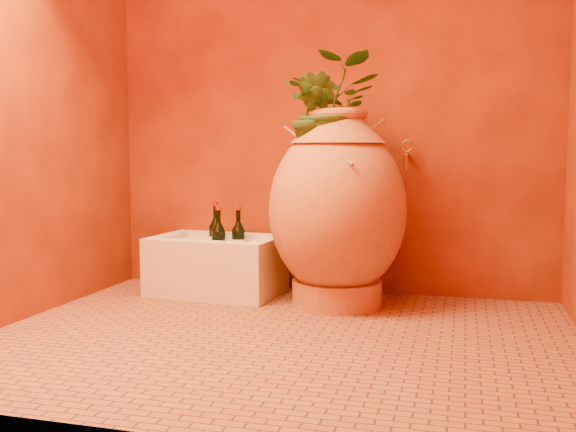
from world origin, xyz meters
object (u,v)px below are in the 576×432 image
(stone_basin, at_px, (217,266))
(wall_tap, at_px, (407,154))
(wine_bottle_b, at_px, (216,239))
(wine_bottle_a, at_px, (219,243))
(wine_bottle_c, at_px, (238,242))
(amphora, at_px, (337,209))

(stone_basin, height_order, wall_tap, wall_tap)
(wall_tap, bearing_deg, wine_bottle_b, -174.80)
(wine_bottle_a, height_order, wall_tap, wall_tap)
(stone_basin, height_order, wine_bottle_a, wine_bottle_a)
(stone_basin, bearing_deg, wine_bottle_b, 114.20)
(wine_bottle_c, xyz_separation_m, wall_tap, (0.91, 0.13, 0.49))
(wine_bottle_b, distance_m, wall_tap, 1.17)
(stone_basin, distance_m, wall_tap, 1.21)
(wall_tap, bearing_deg, stone_basin, -170.63)
(amphora, xyz_separation_m, wall_tap, (0.32, 0.27, 0.28))
(amphora, bearing_deg, wine_bottle_a, 176.40)
(stone_basin, bearing_deg, wine_bottle_a, -59.10)
(amphora, relative_size, wall_tap, 6.31)
(amphora, xyz_separation_m, wine_bottle_a, (-0.67, 0.04, -0.21))
(wine_bottle_a, bearing_deg, wine_bottle_c, 51.97)
(amphora, distance_m, wine_bottle_b, 0.78)
(amphora, bearing_deg, wall_tap, 39.94)
(amphora, distance_m, stone_basin, 0.79)
(amphora, bearing_deg, wine_bottle_b, 166.78)
(amphora, bearing_deg, wine_bottle_c, 166.35)
(wine_bottle_c, height_order, wall_tap, wall_tap)
(wine_bottle_c, bearing_deg, stone_basin, -159.24)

